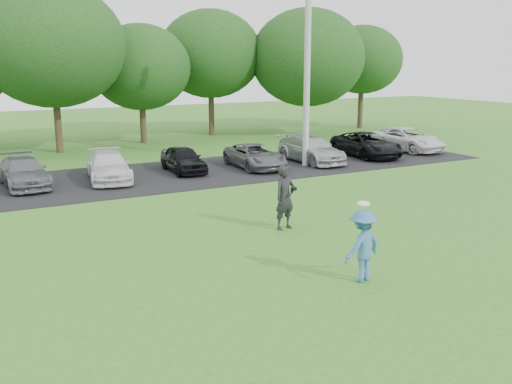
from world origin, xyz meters
TOP-DOWN VIEW (x-y plane):
  - ground at (0.00, 0.00)m, footprint 100.00×100.00m
  - parking_lot at (0.00, 13.00)m, footprint 32.00×6.50m
  - utility_pole at (7.21, 12.09)m, footprint 0.28×0.28m
  - frisbee_player at (0.59, -0.27)m, footprint 1.14×0.81m
  - camera_bystander at (1.17, 3.93)m, footprint 0.74×0.56m
  - parked_cars at (1.73, 13.00)m, footprint 30.91×5.00m
  - tree_row at (1.51, 22.76)m, footprint 42.39×9.85m

SIDE VIEW (x-z plane):
  - ground at x=0.00m, z-range 0.00..0.00m
  - parking_lot at x=0.00m, z-range 0.00..0.03m
  - parked_cars at x=1.73m, z-range -0.01..1.22m
  - frisbee_player at x=0.59m, z-range -0.08..1.69m
  - camera_bystander at x=1.17m, z-range 0.00..1.85m
  - tree_row at x=1.51m, z-range 0.59..9.23m
  - utility_pole at x=7.21m, z-range 0.00..10.01m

